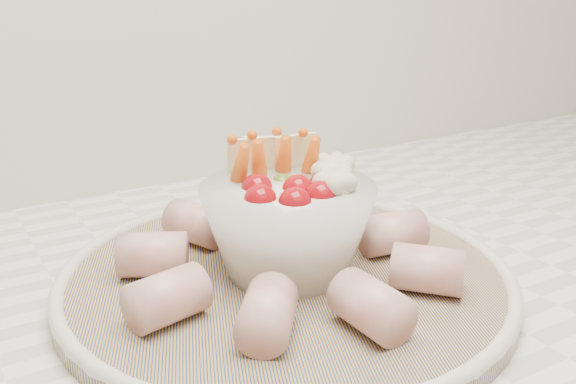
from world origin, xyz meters
TOP-DOWN VIEW (x-y plane):
  - serving_platter at (0.05, 1.43)m, footprint 0.49×0.49m
  - veggie_bowl at (0.06, 1.43)m, footprint 0.14×0.14m
  - cured_meat_rolls at (0.05, 1.43)m, footprint 0.28×0.28m

SIDE VIEW (x-z plane):
  - serving_platter at x=0.05m, z-range 0.92..0.94m
  - cured_meat_rolls at x=0.05m, z-range 0.93..0.97m
  - veggie_bowl at x=0.06m, z-range 0.92..1.03m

